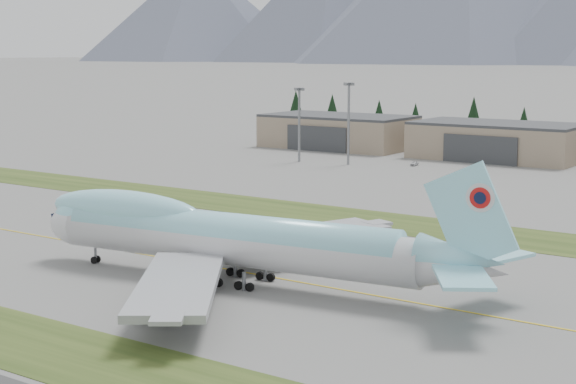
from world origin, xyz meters
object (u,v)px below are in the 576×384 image
Objects in this scene: boeing_747_freighter at (229,238)px; hangar_center at (497,141)px; service_vehicle_a at (414,166)px; hangar_left at (338,131)px.

boeing_747_freighter is 1.50× the size of hangar_center.
service_vehicle_a is (-35.63, 127.62, -6.23)m from boeing_747_freighter.
boeing_747_freighter is 132.65m from service_vehicle_a.
hangar_left is at bearing 137.32° from service_vehicle_a.
service_vehicle_a is at bearing -115.52° from hangar_center.
boeing_747_freighter is 173.48m from hangar_left.
hangar_center is at bearing 55.24° from service_vehicle_a.
hangar_left is at bearing 180.00° from hangar_center.
boeing_747_freighter reaches higher than hangar_center.
boeing_747_freighter is at bearing -83.64° from service_vehicle_a.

